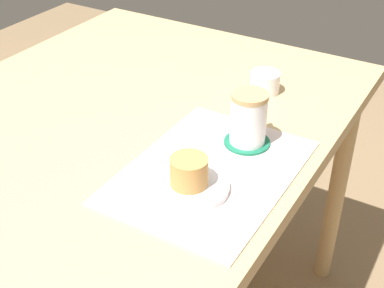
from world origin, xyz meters
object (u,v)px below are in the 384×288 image
at_px(coffee_mug, 249,117).
at_px(sugar_bowl, 265,82).
at_px(dining_table, 107,155).
at_px(pastry, 189,171).
at_px(pastry_plate, 189,186).

relative_size(coffee_mug, sugar_bowl, 1.54).
distance_m(dining_table, sugar_bowl, 0.41).
distance_m(dining_table, pastry, 0.31).
relative_size(pastry_plate, pastry, 2.13).
bearing_deg(pastry_plate, pastry, 0.00).
distance_m(pastry, sugar_bowl, 0.42).
relative_size(pastry, sugar_bowl, 0.97).
height_order(dining_table, sugar_bowl, sugar_bowl).
xyz_separation_m(dining_table, coffee_mug, (0.10, -0.29, 0.14)).
bearing_deg(sugar_bowl, dining_table, 144.70).
bearing_deg(pastry_plate, coffee_mug, -6.98).
distance_m(pastry_plate, sugar_bowl, 0.42).
xyz_separation_m(pastry, sugar_bowl, (0.42, 0.04, -0.02)).
bearing_deg(pastry, sugar_bowl, 5.73).
height_order(pastry, coffee_mug, coffee_mug).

